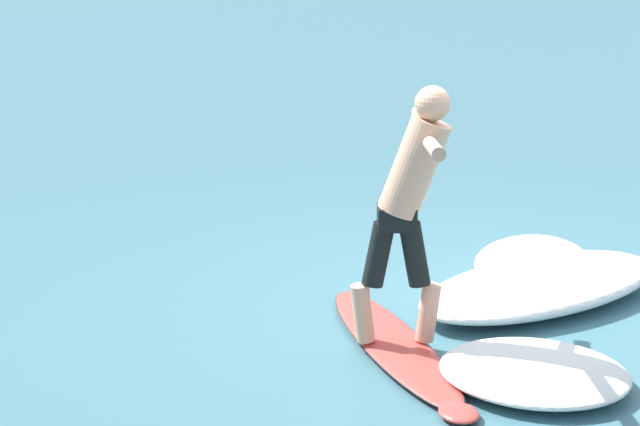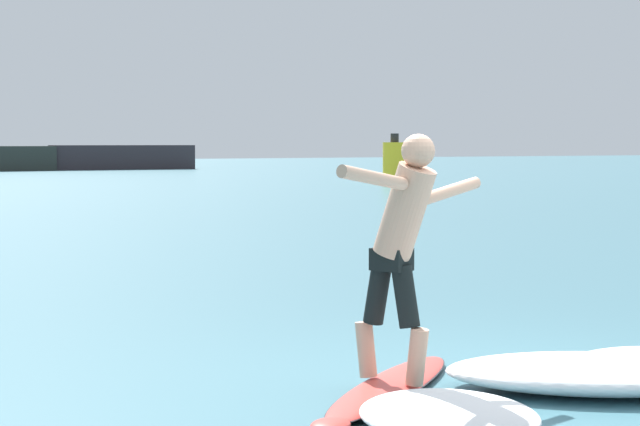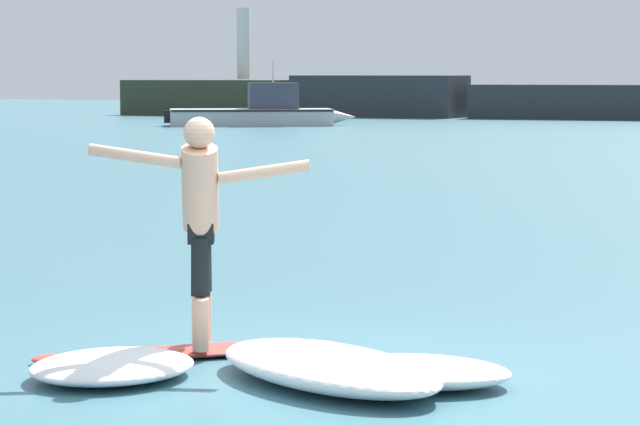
{
  "view_description": "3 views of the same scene",
  "coord_description": "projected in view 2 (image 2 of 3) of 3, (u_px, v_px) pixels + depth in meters",
  "views": [
    {
      "loc": [
        -10.06,
        -2.87,
        3.97
      ],
      "look_at": [
        -0.51,
        0.99,
        0.81
      ],
      "focal_mm": 85.0,
      "sensor_mm": 36.0,
      "label": 1
    },
    {
      "loc": [
        -4.92,
        -6.22,
        1.81
      ],
      "look_at": [
        -0.67,
        1.77,
        1.2
      ],
      "focal_mm": 60.0,
      "sensor_mm": 36.0,
      "label": 2
    },
    {
      "loc": [
        4.22,
        -10.2,
        2.19
      ],
      "look_at": [
        -0.47,
        1.76,
        1.0
      ],
      "focal_mm": 85.0,
      "sensor_mm": 36.0,
      "label": 3
    }
  ],
  "objects": [
    {
      "name": "ground_plane",
      "position": [
        512.0,
        386.0,
        7.9
      ],
      "size": [
        200.0,
        200.0,
        0.0
      ],
      "primitive_type": "plane",
      "color": "#3E6E7C"
    },
    {
      "name": "surfboard",
      "position": [
        389.0,
        387.0,
        7.7
      ],
      "size": [
        2.13,
        1.83,
        0.21
      ],
      "color": "#D5453D",
      "rests_on": "ground"
    },
    {
      "name": "surfer",
      "position": [
        402.0,
        236.0,
        7.61
      ],
      "size": [
        1.58,
        0.86,
        1.79
      ],
      "color": "tan",
      "rests_on": "surfboard"
    },
    {
      "name": "channel_marker_buoy",
      "position": [
        395.0,
        163.0,
        43.75
      ],
      "size": [
        0.96,
        0.96,
        2.15
      ],
      "color": "yellow",
      "rests_on": "ground"
    },
    {
      "name": "wave_foam_at_tail",
      "position": [
        633.0,
        365.0,
        8.2
      ],
      "size": [
        1.5,
        1.1,
        0.2
      ],
      "color": "white",
      "rests_on": "ground"
    },
    {
      "name": "wave_foam_at_nose",
      "position": [
        449.0,
        415.0,
        6.73
      ],
      "size": [
        1.34,
        1.47,
        0.18
      ],
      "color": "white",
      "rests_on": "ground"
    },
    {
      "name": "wave_foam_beside",
      "position": [
        595.0,
        374.0,
        7.75
      ],
      "size": [
        2.39,
        2.05,
        0.26
      ],
      "color": "white",
      "rests_on": "ground"
    }
  ]
}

